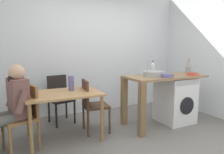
{
  "coord_description": "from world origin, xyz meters",
  "views": [
    {
      "loc": [
        -1.55,
        -2.41,
        1.39
      ],
      "look_at": [
        -0.17,
        0.45,
        0.95
      ],
      "focal_mm": 31.41,
      "sensor_mm": 36.0,
      "label": 1
    }
  ],
  "objects_px": {
    "seated_person": "(12,105)",
    "bottle_tall_green": "(153,68)",
    "chair_opposite": "(92,103)",
    "mixing_bowl": "(167,75)",
    "washing_machine": "(175,100)",
    "chair_spare_by_wall": "(60,96)",
    "vase": "(71,83)",
    "colander": "(192,74)",
    "dining_table": "(63,99)",
    "chair_person_seat": "(25,114)",
    "utensil_crock": "(188,70)"
  },
  "relations": [
    {
      "from": "seated_person",
      "to": "bottle_tall_green",
      "type": "relative_size",
      "value": 4.66
    },
    {
      "from": "chair_opposite",
      "to": "mixing_bowl",
      "type": "relative_size",
      "value": 3.9
    },
    {
      "from": "washing_machine",
      "to": "seated_person",
      "type": "bearing_deg",
      "value": 179.14
    },
    {
      "from": "chair_spare_by_wall",
      "to": "washing_machine",
      "type": "relative_size",
      "value": 1.05
    },
    {
      "from": "vase",
      "to": "mixing_bowl",
      "type": "bearing_deg",
      "value": -16.72
    },
    {
      "from": "bottle_tall_green",
      "to": "mixing_bowl",
      "type": "distance_m",
      "value": 0.47
    },
    {
      "from": "seated_person",
      "to": "mixing_bowl",
      "type": "height_order",
      "value": "seated_person"
    },
    {
      "from": "chair_opposite",
      "to": "colander",
      "type": "bearing_deg",
      "value": 82.06
    },
    {
      "from": "vase",
      "to": "bottle_tall_green",
      "type": "bearing_deg",
      "value": -0.02
    },
    {
      "from": "dining_table",
      "to": "vase",
      "type": "height_order",
      "value": "vase"
    },
    {
      "from": "dining_table",
      "to": "washing_machine",
      "type": "xyz_separation_m",
      "value": [
        2.1,
        -0.17,
        -0.21
      ]
    },
    {
      "from": "vase",
      "to": "chair_person_seat",
      "type": "bearing_deg",
      "value": -165.64
    },
    {
      "from": "colander",
      "to": "chair_spare_by_wall",
      "type": "bearing_deg",
      "value": 152.29
    },
    {
      "from": "seated_person",
      "to": "colander",
      "type": "relative_size",
      "value": 6.0
    },
    {
      "from": "seated_person",
      "to": "vase",
      "type": "xyz_separation_m",
      "value": [
        0.85,
        0.22,
        0.19
      ]
    },
    {
      "from": "seated_person",
      "to": "bottle_tall_green",
      "type": "distance_m",
      "value": 2.49
    },
    {
      "from": "chair_opposite",
      "to": "seated_person",
      "type": "relative_size",
      "value": 0.75
    },
    {
      "from": "chair_spare_by_wall",
      "to": "utensil_crock",
      "type": "height_order",
      "value": "utensil_crock"
    },
    {
      "from": "seated_person",
      "to": "chair_opposite",
      "type": "bearing_deg",
      "value": -97.76
    },
    {
      "from": "mixing_bowl",
      "to": "utensil_crock",
      "type": "height_order",
      "value": "utensil_crock"
    },
    {
      "from": "seated_person",
      "to": "colander",
      "type": "height_order",
      "value": "seated_person"
    },
    {
      "from": "chair_spare_by_wall",
      "to": "colander",
      "type": "height_order",
      "value": "colander"
    },
    {
      "from": "chair_person_seat",
      "to": "chair_opposite",
      "type": "xyz_separation_m",
      "value": [
        1.02,
        0.14,
        0.0
      ]
    },
    {
      "from": "dining_table",
      "to": "mixing_bowl",
      "type": "relative_size",
      "value": 4.77
    },
    {
      "from": "chair_person_seat",
      "to": "washing_machine",
      "type": "relative_size",
      "value": 1.05
    },
    {
      "from": "seated_person",
      "to": "vase",
      "type": "bearing_deg",
      "value": -91.79
    },
    {
      "from": "utensil_crock",
      "to": "colander",
      "type": "bearing_deg",
      "value": -123.7
    },
    {
      "from": "chair_spare_by_wall",
      "to": "colander",
      "type": "relative_size",
      "value": 4.5
    },
    {
      "from": "chair_person_seat",
      "to": "colander",
      "type": "height_order",
      "value": "colander"
    },
    {
      "from": "chair_person_seat",
      "to": "washing_machine",
      "type": "height_order",
      "value": "chair_person_seat"
    },
    {
      "from": "mixing_bowl",
      "to": "chair_spare_by_wall",
      "type": "bearing_deg",
      "value": 144.79
    },
    {
      "from": "dining_table",
      "to": "seated_person",
      "type": "distance_m",
      "value": 0.71
    },
    {
      "from": "bottle_tall_green",
      "to": "utensil_crock",
      "type": "height_order",
      "value": "utensil_crock"
    },
    {
      "from": "chair_opposite",
      "to": "bottle_tall_green",
      "type": "xyz_separation_m",
      "value": [
        1.28,
        0.04,
        0.53
      ]
    },
    {
      "from": "colander",
      "to": "mixing_bowl",
      "type": "bearing_deg",
      "value": 178.06
    },
    {
      "from": "colander",
      "to": "bottle_tall_green",
      "type": "bearing_deg",
      "value": 137.81
    },
    {
      "from": "vase",
      "to": "seated_person",
      "type": "bearing_deg",
      "value": -165.25
    },
    {
      "from": "chair_opposite",
      "to": "utensil_crock",
      "type": "relative_size",
      "value": 3.0
    },
    {
      "from": "seated_person",
      "to": "utensil_crock",
      "type": "xyz_separation_m",
      "value": [
        3.17,
        0.01,
        0.32
      ]
    },
    {
      "from": "chair_person_seat",
      "to": "utensil_crock",
      "type": "bearing_deg",
      "value": -107.21
    },
    {
      "from": "seated_person",
      "to": "vase",
      "type": "height_order",
      "value": "seated_person"
    },
    {
      "from": "seated_person",
      "to": "washing_machine",
      "type": "height_order",
      "value": "seated_person"
    },
    {
      "from": "chair_person_seat",
      "to": "vase",
      "type": "bearing_deg",
      "value": -92.18
    },
    {
      "from": "utensil_crock",
      "to": "colander",
      "type": "relative_size",
      "value": 1.5
    },
    {
      "from": "dining_table",
      "to": "washing_machine",
      "type": "relative_size",
      "value": 1.28
    },
    {
      "from": "chair_opposite",
      "to": "utensil_crock",
      "type": "bearing_deg",
      "value": 90.83
    },
    {
      "from": "washing_machine",
      "to": "vase",
      "type": "distance_m",
      "value": 2.01
    },
    {
      "from": "bottle_tall_green",
      "to": "mixing_bowl",
      "type": "height_order",
      "value": "bottle_tall_green"
    },
    {
      "from": "chair_opposite",
      "to": "vase",
      "type": "bearing_deg",
      "value": -91.67
    },
    {
      "from": "mixing_bowl",
      "to": "colander",
      "type": "relative_size",
      "value": 1.15
    }
  ]
}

